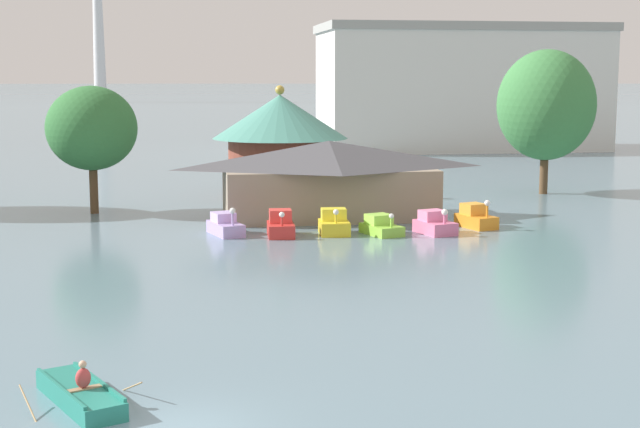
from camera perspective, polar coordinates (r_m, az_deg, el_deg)
The scene contains 12 objects.
rowboat_with_rower at distance 27.58m, azimuth -14.43°, elevation -10.61°, with size 3.42×4.26×1.52m.
pedal_boat_lavender at distance 54.43m, azimuth -5.81°, elevation -0.72°, with size 2.17×3.24×1.74m.
pedal_boat_red at distance 53.69m, azimuth -2.42°, elevation -0.73°, with size 1.59×2.62×1.57m.
pedal_boat_yellow at distance 54.29m, azimuth 0.86°, elevation -0.62°, with size 1.81×2.41×1.61m.
pedal_boat_lime at distance 54.34m, azimuth 3.74°, elevation -0.78°, with size 2.33×3.04×1.38m.
pedal_boat_pink at distance 54.92m, azimuth 7.01°, elevation -0.63°, with size 2.24×2.88×1.59m.
pedal_boat_orange at distance 57.48m, azimuth 9.48°, elevation -0.24°, with size 2.18×3.00×1.81m.
boathouse at distance 60.23m, azimuth 0.56°, elevation 2.24°, with size 14.51×7.08×5.01m.
green_roof_pavilion at distance 70.56m, azimuth -2.45°, elevation 4.57°, with size 10.19×10.19×8.42m.
shoreline_tree_mid at distance 63.81m, azimuth -13.77°, elevation 5.10°, with size 6.00×6.00×8.49m.
shoreline_tree_right at distance 74.39m, azimuth 13.65°, elevation 6.48°, with size 7.55×7.55×11.14m.
background_building_block at distance 117.77m, azimuth 8.60°, elevation 7.66°, with size 34.84×14.80×15.33m.
Camera 1 is at (0.16, -23.39, 9.19)m, focal length 52.41 mm.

